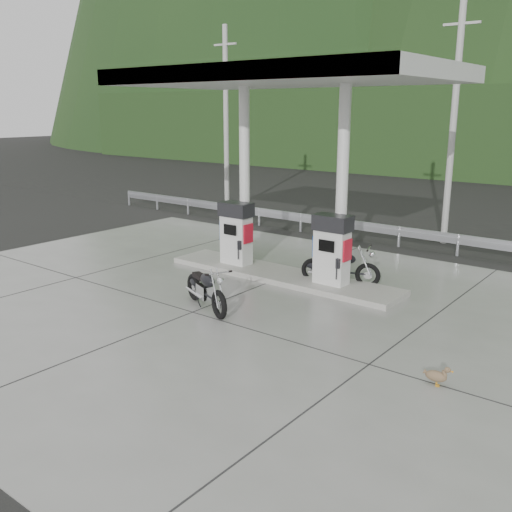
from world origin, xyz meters
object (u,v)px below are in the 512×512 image
Objects in this scene: gas_pump_left at (236,233)px; gas_pump_right at (332,250)px; duck at (436,376)px; motorcycle_left at (340,267)px; motorcycle_right at (206,289)px.

gas_pump_left is 3.20m from gas_pump_right.
motorcycle_left is at bearing 129.97° from duck.
gas_pump_right is (3.20, 0.00, 0.00)m from gas_pump_left.
duck is at bearing -62.46° from motorcycle_left.
gas_pump_left is 4.03× the size of duck.
gas_pump_left is 0.91× the size of motorcycle_left.
motorcycle_left is 5.79m from duck.
duck is (5.68, -0.42, -0.31)m from motorcycle_right.
gas_pump_right is 0.75m from motorcycle_left.
gas_pump_left is 3.59m from motorcycle_right.
gas_pump_left is 1.00× the size of gas_pump_right.
gas_pump_left and gas_pump_right have the same top height.
duck is at bearing 19.43° from motorcycle_right.
motorcycle_left is 3.90m from motorcycle_right.
gas_pump_right is 5.53m from duck.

